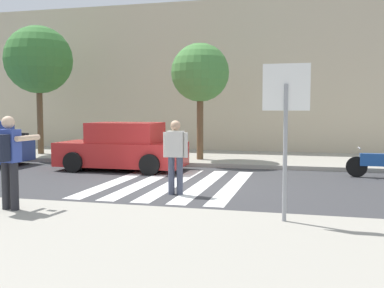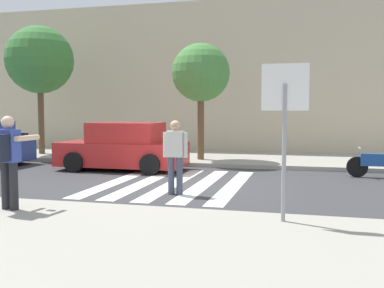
{
  "view_description": "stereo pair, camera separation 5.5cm",
  "coord_description": "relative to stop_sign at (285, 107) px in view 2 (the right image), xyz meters",
  "views": [
    {
      "loc": [
        3.39,
        -11.2,
        2.0
      ],
      "look_at": [
        0.6,
        -0.2,
        1.1
      ],
      "focal_mm": 42.0,
      "sensor_mm": 36.0,
      "label": 1
    },
    {
      "loc": [
        3.45,
        -11.19,
        2.0
      ],
      "look_at": [
        0.6,
        -0.2,
        1.1
      ],
      "focal_mm": 42.0,
      "sensor_mm": 36.0,
      "label": 2
    }
  ],
  "objects": [
    {
      "name": "crosswalk_stripe_1",
      "position": [
        -3.88,
        3.94,
        -2.02
      ],
      "size": [
        0.44,
        5.2,
        0.01
      ],
      "primitive_type": "cube",
      "color": "silver",
      "rests_on": "ground"
    },
    {
      "name": "stop_sign",
      "position": [
        0.0,
        0.0,
        0.0
      ],
      "size": [
        0.76,
        0.08,
        2.58
      ],
      "color": "gray",
      "rests_on": "sidewalk_near"
    },
    {
      "name": "crosswalk_stripe_3",
      "position": [
        -2.28,
        3.94,
        -2.02
      ],
      "size": [
        0.44,
        5.2,
        0.01
      ],
      "primitive_type": "cube",
      "color": "silver",
      "rests_on": "ground"
    },
    {
      "name": "sidewalk_far",
      "position": [
        -3.08,
        9.74,
        -1.95
      ],
      "size": [
        60.0,
        4.8,
        0.14
      ],
      "primitive_type": "cube",
      "color": "#9E998C",
      "rests_on": "ground"
    },
    {
      "name": "photographer_with_backpack",
      "position": [
        -4.93,
        -0.42,
        -0.86
      ],
      "size": [
        0.64,
        0.89,
        1.72
      ],
      "color": "#232328",
      "rests_on": "sidewalk_near"
    },
    {
      "name": "building_facade_far",
      "position": [
        -3.08,
        14.14,
        1.35
      ],
      "size": [
        56.0,
        4.0,
        6.75
      ],
      "primitive_type": "cube",
      "color": "beige",
      "rests_on": "ground"
    },
    {
      "name": "sidewalk_near",
      "position": [
        -3.08,
        -2.46,
        -1.95
      ],
      "size": [
        60.0,
        6.0,
        0.14
      ],
      "primitive_type": "cube",
      "color": "#9E998C",
      "rests_on": "ground"
    },
    {
      "name": "crosswalk_stripe_2",
      "position": [
        -3.08,
        3.94,
        -2.02
      ],
      "size": [
        0.44,
        5.2,
        0.01
      ],
      "primitive_type": "cube",
      "color": "silver",
      "rests_on": "ground"
    },
    {
      "name": "street_tree_center",
      "position": [
        -3.43,
        8.5,
        1.25
      ],
      "size": [
        2.11,
        2.11,
        4.22
      ],
      "color": "brown",
      "rests_on": "sidewalk_far"
    },
    {
      "name": "motorcycle",
      "position": [
        2.36,
        6.34,
        -1.61
      ],
      "size": [
        1.76,
        0.6,
        0.87
      ],
      "color": "black",
      "rests_on": "ground"
    },
    {
      "name": "crosswalk_stripe_0",
      "position": [
        -4.68,
        3.94,
        -2.02
      ],
      "size": [
        0.44,
        5.2,
        0.01
      ],
      "primitive_type": "cube",
      "color": "silver",
      "rests_on": "ground"
    },
    {
      "name": "ground_plane",
      "position": [
        -3.08,
        3.74,
        -2.02
      ],
      "size": [
        120.0,
        120.0,
        0.0
      ],
      "primitive_type": "plane",
      "color": "#38383A"
    },
    {
      "name": "crosswalk_stripe_4",
      "position": [
        -1.48,
        3.94,
        -2.02
      ],
      "size": [
        0.44,
        5.2,
        0.01
      ],
      "primitive_type": "cube",
      "color": "silver",
      "rests_on": "ground"
    },
    {
      "name": "parked_car_red",
      "position": [
        -5.43,
        6.04,
        -1.3
      ],
      "size": [
        4.1,
        1.92,
        1.55
      ],
      "color": "red",
      "rests_on": "ground"
    },
    {
      "name": "street_tree_west",
      "position": [
        -10.29,
        8.89,
        1.94
      ],
      "size": [
        2.74,
        2.74,
        5.21
      ],
      "color": "brown",
      "rests_on": "sidewalk_far"
    },
    {
      "name": "pedestrian_crossing",
      "position": [
        -2.6,
        2.46,
        -1.05
      ],
      "size": [
        0.58,
        0.26,
        1.72
      ],
      "color": "#474C60",
      "rests_on": "ground"
    }
  ]
}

